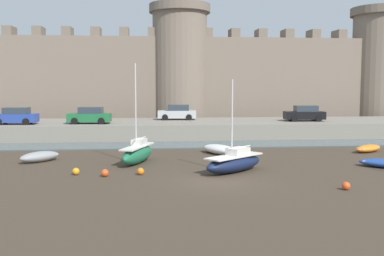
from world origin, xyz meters
TOP-DOWN VIEW (x-y plane):
  - ground_plane at (0.00, 0.00)m, footprint 160.00×160.00m
  - water_channel at (0.00, 15.01)m, footprint 80.00×4.50m
  - quay_road at (0.00, 22.26)m, footprint 63.61×10.00m
  - castle at (-0.00, 31.91)m, footprint 59.11×7.50m
  - rowboat_foreground_left at (1.65, 9.66)m, footprint 3.23×4.11m
  - sailboat_midflat_right at (1.41, 2.65)m, footprint 4.57×4.13m
  - rowboat_near_channel_right at (-11.38, 7.48)m, footprint 2.88×2.82m
  - sailboat_midflat_left at (-4.59, 6.35)m, footprint 2.64×4.85m
  - rowboat_foreground_right at (13.53, 9.73)m, footprint 3.11×2.54m
  - mooring_buoy_off_centre at (-8.13, 2.62)m, footprint 0.42×0.42m
  - mooring_buoy_near_shore at (-4.31, 2.28)m, footprint 0.43×0.43m
  - mooring_buoy_mid_mud at (6.19, -2.55)m, footprint 0.43×0.43m
  - mooring_buoy_near_channel at (-6.37, 1.94)m, footprint 0.44×0.44m
  - car_quay_centre_east at (-9.58, 20.15)m, footprint 4.18×2.04m
  - car_quay_centre_west at (12.32, 21.23)m, footprint 4.18×2.04m
  - car_quay_east at (-0.81, 24.22)m, footprint 4.18×2.04m
  - car_quay_west at (-16.57, 20.06)m, footprint 4.18×2.04m

SIDE VIEW (x-z plane):
  - ground_plane at x=0.00m, z-range 0.00..0.00m
  - water_channel at x=0.00m, z-range 0.00..0.10m
  - mooring_buoy_off_centre at x=-8.13m, z-range 0.00..0.42m
  - mooring_buoy_mid_mud at x=6.19m, z-range 0.00..0.43m
  - mooring_buoy_near_shore at x=-4.31m, z-range 0.00..0.43m
  - mooring_buoy_near_channel at x=-6.37m, z-range 0.00..0.44m
  - rowboat_foreground_right at x=13.53m, z-range 0.02..0.60m
  - rowboat_foreground_left at x=1.65m, z-range 0.02..0.75m
  - rowboat_near_channel_right at x=-11.38m, z-range 0.02..0.75m
  - sailboat_midflat_right at x=1.41m, z-range -2.22..3.44m
  - sailboat_midflat_left at x=-4.59m, z-range -2.69..4.08m
  - quay_road at x=0.00m, z-range 0.00..1.56m
  - car_quay_centre_east at x=-9.58m, z-range 1.53..3.15m
  - car_quay_centre_west at x=12.32m, z-range 1.53..3.15m
  - car_quay_east at x=-0.81m, z-range 1.53..3.15m
  - car_quay_west at x=-16.57m, z-range 1.53..3.15m
  - castle at x=0.00m, z-range -2.26..15.85m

